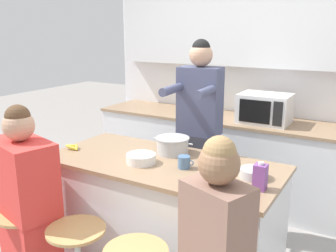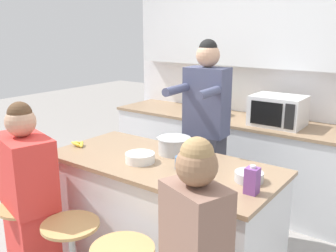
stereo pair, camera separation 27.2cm
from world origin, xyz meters
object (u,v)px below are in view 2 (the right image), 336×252
(bar_stool_leftmost, at_px, (29,241))
(person_cooking, at_px, (205,141))
(kitchen_island, at_px, (162,217))
(fruit_bowl, at_px, (140,158))
(juice_carton, at_px, (252,180))
(person_wrapped_blanket, at_px, (29,203))
(cooking_pot, at_px, (174,145))
(banana_bunch, at_px, (79,144))
(coffee_cup_near, at_px, (181,163))
(potted_plant, at_px, (212,101))
(microwave, at_px, (278,111))

(bar_stool_leftmost, xyz_separation_m, person_cooking, (0.65, 1.39, 0.54))
(kitchen_island, bearing_deg, bar_stool_leftmost, -135.05)
(fruit_bowl, relative_size, juice_carton, 1.23)
(person_wrapped_blanket, xyz_separation_m, cooking_pot, (0.65, 0.87, 0.33))
(person_cooking, distance_m, banana_bunch, 1.09)
(person_wrapped_blanket, relative_size, banana_bunch, 9.78)
(person_cooking, distance_m, coffee_cup_near, 0.77)
(potted_plant, bearing_deg, microwave, -3.11)
(juice_carton, relative_size, potted_plant, 0.64)
(cooking_pot, xyz_separation_m, fruit_bowl, (-0.09, -0.30, -0.03))
(bar_stool_leftmost, relative_size, banana_bunch, 4.49)
(cooking_pot, distance_m, juice_carton, 0.85)
(person_cooking, height_order, banana_bunch, person_cooking)
(cooking_pot, bearing_deg, bar_stool_leftmost, -126.67)
(potted_plant, bearing_deg, banana_bunch, -101.01)
(person_cooking, bearing_deg, fruit_bowl, -99.90)
(kitchen_island, xyz_separation_m, banana_bunch, (-0.77, -0.12, 0.47))
(person_cooking, xyz_separation_m, juice_carton, (0.80, -0.82, 0.10))
(kitchen_island, bearing_deg, juice_carton, -9.06)
(kitchen_island, distance_m, microwave, 1.63)
(kitchen_island, xyz_separation_m, microwave, (0.31, 1.48, 0.61))
(person_cooking, relative_size, coffee_cup_near, 15.01)
(kitchen_island, height_order, person_wrapped_blanket, person_wrapped_blanket)
(juice_carton, distance_m, microwave, 1.66)
(person_wrapped_blanket, distance_m, coffee_cup_near, 1.13)
(cooking_pot, relative_size, microwave, 0.69)
(microwave, bearing_deg, fruit_bowl, -105.21)
(person_wrapped_blanket, bearing_deg, coffee_cup_near, 50.77)
(kitchen_island, height_order, person_cooking, person_cooking)
(person_wrapped_blanket, bearing_deg, microwave, 80.08)
(bar_stool_leftmost, height_order, microwave, microwave)
(kitchen_island, height_order, potted_plant, potted_plant)
(kitchen_island, distance_m, coffee_cup_near, 0.53)
(coffee_cup_near, bearing_deg, person_cooking, 108.11)
(cooking_pot, bearing_deg, banana_bunch, -156.79)
(person_cooking, relative_size, person_wrapped_blanket, 1.28)
(kitchen_island, xyz_separation_m, cooking_pot, (-0.03, 0.20, 0.52))
(kitchen_island, distance_m, person_wrapped_blanket, 0.97)
(person_cooking, distance_m, microwave, 0.88)
(bar_stool_leftmost, distance_m, coffee_cup_near, 1.26)
(bar_stool_leftmost, distance_m, microwave, 2.49)
(person_cooking, height_order, juice_carton, person_cooking)
(cooking_pot, height_order, juice_carton, juice_carton)
(person_wrapped_blanket, height_order, banana_bunch, person_wrapped_blanket)
(person_wrapped_blanket, distance_m, cooking_pot, 1.13)
(microwave, bearing_deg, cooking_pot, -104.95)
(potted_plant, bearing_deg, cooking_pot, -72.28)
(coffee_cup_near, height_order, potted_plant, potted_plant)
(microwave, relative_size, potted_plant, 1.82)
(juice_carton, relative_size, microwave, 0.35)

